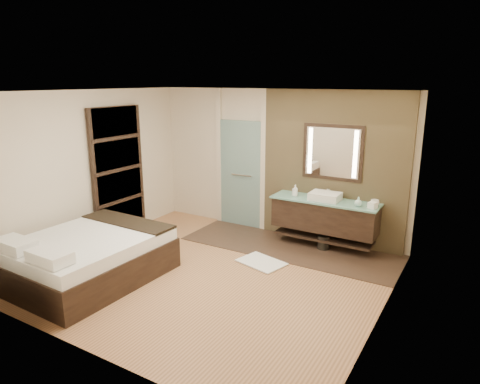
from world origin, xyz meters
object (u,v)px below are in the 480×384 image
Objects in this scene: mirror_unit at (332,152)px; bed at (88,257)px; vanity at (324,216)px; waste_bin at (323,242)px.

bed is at bearing -128.70° from mirror_unit.
mirror_unit reaches higher than vanity.
waste_bin is at bearing 48.97° from bed.
vanity reaches higher than bed.
mirror_unit is at bearing 90.00° from vanity.
bed is 8.50× the size of waste_bin.
mirror_unit is (0.00, 0.24, 1.07)m from vanity.
mirror_unit is at bearing 97.18° from waste_bin.
mirror_unit is 4.19× the size of waste_bin.
bed is at bearing -132.41° from waste_bin.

